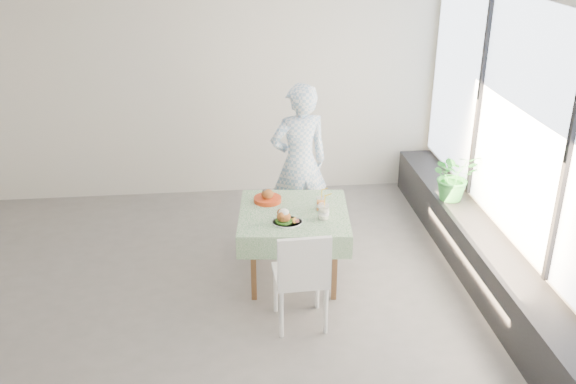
{
  "coord_description": "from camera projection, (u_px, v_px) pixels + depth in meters",
  "views": [
    {
      "loc": [
        0.3,
        -5.29,
        3.45
      ],
      "look_at": [
        0.89,
        0.3,
        0.93
      ],
      "focal_mm": 40.0,
      "sensor_mm": 36.0,
      "label": 1
    }
  ],
  "objects": [
    {
      "name": "chair_far",
      "position": [
        301.0,
        222.0,
        7.08
      ],
      "size": [
        0.4,
        0.4,
        0.82
      ],
      "color": "white",
      "rests_on": "ground"
    },
    {
      "name": "second_dish",
      "position": [
        267.0,
        198.0,
        6.39
      ],
      "size": [
        0.28,
        0.28,
        0.13
      ],
      "color": "red",
      "rests_on": "cafe_table"
    },
    {
      "name": "potted_plant",
      "position": [
        454.0,
        176.0,
        6.93
      ],
      "size": [
        0.5,
        0.44,
        0.55
      ],
      "primitive_type": "imported",
      "rotation": [
        0.0,
        0.0,
        0.01
      ],
      "color": "#2B8336",
      "rests_on": "window_ledge"
    },
    {
      "name": "cafe_table",
      "position": [
        294.0,
        237.0,
        6.31
      ],
      "size": [
        1.14,
        1.14,
        0.74
      ],
      "color": "brown",
      "rests_on": "ground"
    },
    {
      "name": "juice_cup_lemonade",
      "position": [
        324.0,
        212.0,
        6.02
      ],
      "size": [
        0.11,
        0.11,
        0.3
      ],
      "color": "white",
      "rests_on": "cafe_table"
    },
    {
      "name": "chair_near",
      "position": [
        300.0,
        295.0,
        5.67
      ],
      "size": [
        0.47,
        0.47,
        0.96
      ],
      "color": "white",
      "rests_on": "ground"
    },
    {
      "name": "main_dish",
      "position": [
        285.0,
        219.0,
        5.95
      ],
      "size": [
        0.29,
        0.29,
        0.15
      ],
      "color": "white",
      "rests_on": "cafe_table"
    },
    {
      "name": "window_ledge",
      "position": [
        482.0,
        258.0,
        6.35
      ],
      "size": [
        0.4,
        4.8,
        0.5
      ],
      "primitive_type": "cube",
      "color": "black",
      "rests_on": "ground"
    },
    {
      "name": "diner",
      "position": [
        299.0,
        163.0,
        6.95
      ],
      "size": [
        0.73,
        0.56,
        1.78
      ],
      "primitive_type": "imported",
      "rotation": [
        0.0,
        0.0,
        3.36
      ],
      "color": "#80A9CD",
      "rests_on": "ground"
    },
    {
      "name": "juice_cup_orange",
      "position": [
        321.0,
        204.0,
        6.2
      ],
      "size": [
        0.1,
        0.1,
        0.27
      ],
      "color": "white",
      "rests_on": "cafe_table"
    },
    {
      "name": "wall_back",
      "position": [
        197.0,
        88.0,
        7.88
      ],
      "size": [
        6.0,
        0.02,
        2.8
      ],
      "primitive_type": "cube",
      "color": "beige",
      "rests_on": "ground"
    },
    {
      "name": "wall_front",
      "position": [
        175.0,
        335.0,
        3.34
      ],
      "size": [
        6.0,
        0.02,
        2.8
      ],
      "primitive_type": "cube",
      "color": "beige",
      "rests_on": "ground"
    },
    {
      "name": "wall_right",
      "position": [
        519.0,
        149.0,
        5.9
      ],
      "size": [
        0.02,
        5.0,
        2.8
      ],
      "primitive_type": "cube",
      "color": "beige",
      "rests_on": "ground"
    },
    {
      "name": "window_pane",
      "position": [
        519.0,
        123.0,
        5.8
      ],
      "size": [
        0.01,
        4.8,
        2.18
      ],
      "primitive_type": "cube",
      "color": "#D1E0F9",
      "rests_on": "ground"
    },
    {
      "name": "floor",
      "position": [
        199.0,
        296.0,
        6.18
      ],
      "size": [
        6.0,
        6.0,
        0.0
      ],
      "primitive_type": "plane",
      "color": "#625F5D",
      "rests_on": "ground"
    }
  ]
}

